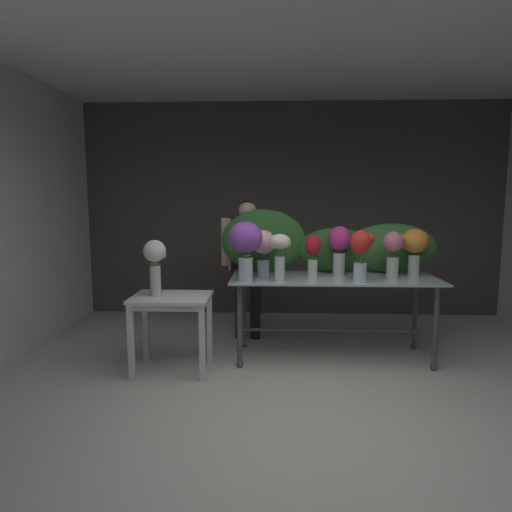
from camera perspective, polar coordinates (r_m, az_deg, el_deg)
name	(u,v)px	position (r m, az deg, el deg)	size (l,w,h in m)	color
ground_plane	(298,354)	(4.87, 5.44, -12.43)	(7.74, 7.74, 0.00)	beige
wall_back	(292,210)	(6.31, 4.72, 5.92)	(5.95, 0.12, 2.97)	#4C4742
wall_left	(17,214)	(5.31, -28.49, 4.74)	(0.12, 3.60, 2.97)	silver
ceiling_slab	(302,57)	(4.77, 5.93, 24.15)	(6.07, 3.60, 0.12)	silver
display_table_glass	(333,290)	(4.60, 9.94, -4.32)	(2.08, 0.81, 0.86)	silver
side_table_white	(172,307)	(4.30, -10.84, -6.42)	(0.73, 0.55, 0.74)	white
florist	(248,254)	(5.13, -1.10, 0.20)	(0.61, 0.24, 1.63)	#232328
foliage_backdrop	(328,246)	(4.81, 9.26, 1.31)	(2.31, 0.29, 0.68)	#2D6028
vase_rosy_dahlias	(393,251)	(4.60, 17.29, 0.63)	(0.22, 0.20, 0.47)	silver
vase_blush_freesia	(264,247)	(4.49, 0.99, 1.18)	(0.25, 0.25, 0.48)	silver
vase_crimson_anemones	(313,253)	(4.49, 7.35, 0.42)	(0.16, 0.16, 0.43)	silver
vase_scarlet_ranunculus	(361,251)	(4.33, 13.41, 0.67)	(0.23, 0.20, 0.49)	silver
vase_ivory_snapdragons	(280,251)	(4.25, 3.13, 0.67)	(0.21, 0.21, 0.46)	silver
vase_violet_peonies	(245,243)	(4.23, -1.39, 1.73)	(0.33, 0.33, 0.58)	silver
vase_magenta_hydrangea	(340,246)	(4.61, 10.75, 1.28)	(0.26, 0.23, 0.51)	silver
vase_sunset_carnations	(414,245)	(4.78, 19.73, 1.33)	(0.28, 0.27, 0.49)	silver
vase_white_roses_tall	(155,261)	(4.25, -12.91, -0.60)	(0.21, 0.21, 0.53)	silver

